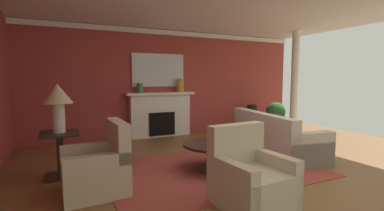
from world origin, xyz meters
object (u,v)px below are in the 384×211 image
(table_lamp, at_px, (58,98))
(coffee_table, at_px, (213,150))
(armchair_near_window, at_px, (98,170))
(armchair_facing_fireplace, at_px, (250,180))
(mantel_mirror, at_px, (158,70))
(vase_tall_corner, at_px, (252,117))
(sofa, at_px, (275,139))
(side_table, at_px, (60,152))
(potted_plant, at_px, (276,114))
(vase_mantel_right, at_px, (180,85))
(vase_mantel_left, at_px, (140,88))
(fireplace, at_px, (160,116))

(table_lamp, bearing_deg, coffee_table, -17.35)
(armchair_near_window, relative_size, armchair_facing_fireplace, 1.00)
(mantel_mirror, xyz_separation_m, vase_tall_corner, (2.74, -0.42, -1.37))
(sofa, height_order, table_lamp, table_lamp)
(side_table, distance_m, potted_plant, 5.93)
(vase_tall_corner, bearing_deg, sofa, -117.55)
(mantel_mirror, height_order, vase_mantel_right, mantel_mirror)
(vase_mantel_right, xyz_separation_m, vase_mantel_left, (-1.10, 0.00, -0.06))
(side_table, xyz_separation_m, table_lamp, (0.00, 0.00, 0.82))
(coffee_table, bearing_deg, potted_plant, 33.69)
(armchair_near_window, xyz_separation_m, vase_tall_corner, (4.66, 2.76, 0.07))
(mantel_mirror, distance_m, vase_tall_corner, 3.09)
(sofa, distance_m, side_table, 3.94)
(vase_tall_corner, distance_m, vase_mantel_right, 2.41)
(sofa, distance_m, armchair_near_window, 3.48)
(fireplace, distance_m, vase_tall_corner, 2.76)
(potted_plant, bearing_deg, armchair_near_window, -155.37)
(fireplace, relative_size, mantel_mirror, 1.28)
(mantel_mirror, distance_m, armchair_facing_fireplace, 4.59)
(armchair_facing_fireplace, bearing_deg, sofa, 41.40)
(sofa, bearing_deg, vase_tall_corner, 62.45)
(sofa, bearing_deg, vase_mantel_right, 110.97)
(table_lamp, relative_size, vase_tall_corner, 1.00)
(coffee_table, distance_m, table_lamp, 2.57)
(armchair_near_window, bearing_deg, fireplace, 57.85)
(coffee_table, bearing_deg, table_lamp, 162.65)
(armchair_near_window, distance_m, table_lamp, 1.34)
(side_table, distance_m, vase_mantel_right, 3.76)
(vase_mantel_left, bearing_deg, fireplace, 5.13)
(vase_tall_corner, bearing_deg, vase_mantel_left, 175.66)
(armchair_near_window, distance_m, vase_mantel_left, 3.45)
(armchair_facing_fireplace, bearing_deg, potted_plant, 44.58)
(vase_mantel_right, bearing_deg, vase_tall_corner, -6.51)
(armchair_near_window, xyz_separation_m, armchair_facing_fireplace, (1.62, -1.17, 0.00))
(side_table, height_order, vase_mantel_left, vase_mantel_left)
(sofa, bearing_deg, coffee_table, -169.27)
(potted_plant, bearing_deg, vase_mantel_left, 171.32)
(fireplace, distance_m, vase_mantel_left, 0.92)
(side_table, relative_size, vase_mantel_right, 1.95)
(vase_mantel_left, bearing_deg, coffee_table, -80.60)
(sofa, xyz_separation_m, vase_mantel_left, (-2.08, 2.57, 0.99))
(table_lamp, xyz_separation_m, vase_mantel_right, (2.93, 2.15, 0.12))
(armchair_near_window, bearing_deg, mantel_mirror, 58.84)
(coffee_table, bearing_deg, sofa, 10.73)
(vase_tall_corner, distance_m, vase_mantel_left, 3.43)
(coffee_table, relative_size, potted_plant, 1.20)
(sofa, height_order, side_table, sofa)
(vase_tall_corner, distance_m, potted_plant, 0.70)
(armchair_near_window, bearing_deg, table_lamp, 118.09)
(fireplace, bearing_deg, potted_plant, -10.90)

